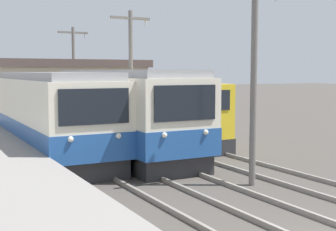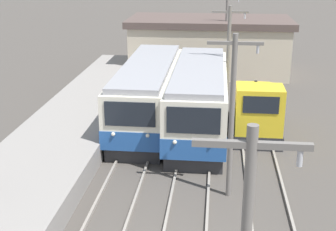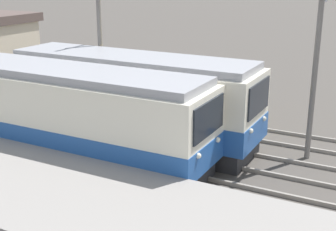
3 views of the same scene
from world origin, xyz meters
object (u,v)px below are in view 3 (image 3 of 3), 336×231
Objects in this scene: commuter_train_left at (69,118)px; catenary_mast_mid at (315,66)px; catenary_mast_far at (100,47)px; commuter_train_center at (132,102)px; shunting_locomotive at (165,96)px.

catenary_mast_mid reaches higher than commuter_train_left.
commuter_train_left is at bearing -159.84° from catenary_mast_far.
commuter_train_center reaches higher than shunting_locomotive.
commuter_train_center is 1.66× the size of catenary_mast_far.
commuter_train_left is at bearing 161.32° from commuter_train_center.
commuter_train_left reaches higher than shunting_locomotive.
catenary_mast_mid reaches higher than shunting_locomotive.
commuter_train_center is at bearing -18.68° from commuter_train_left.
catenary_mast_mid is 1.00× the size of catenary_mast_far.
commuter_train_center is (2.80, -0.95, 0.04)m from commuter_train_left.
commuter_train_center is 1.66× the size of catenary_mast_mid.
catenary_mast_mid is at bearing -102.24° from shunting_locomotive.
catenary_mast_mid is at bearing -90.00° from catenary_mast_far.
shunting_locomotive is at bearing 1.37° from commuter_train_center.
catenary_mast_far is (4.31, 1.58, 1.88)m from commuter_train_left.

